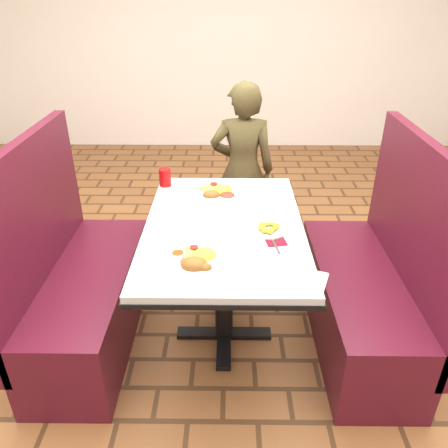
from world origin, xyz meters
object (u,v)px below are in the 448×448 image
Objects in this scene: diner_person at (242,170)px; far_dinner_plate at (217,190)px; dining_table at (224,240)px; near_dinner_plate at (196,257)px; red_tumbler at (165,177)px; booth_bench_right at (368,291)px; plantain_plate at (268,229)px; booth_bench_left at (81,289)px.

far_dinner_plate is at bearing 76.69° from diner_person.
near_dinner_plate is (-0.12, -0.35, 0.12)m from dining_table.
booth_bench_right is at bearing -22.72° from red_tumbler.
booth_bench_right is 0.73m from plantain_plate.
booth_bench_left is at bearing 152.52° from near_dinner_plate.
booth_bench_left is (-0.80, 0.00, -0.32)m from dining_table.
booth_bench_right reaches higher than dining_table.
far_dinner_plate is at bearing 157.08° from booth_bench_right.
far_dinner_plate is (0.76, 0.36, 0.45)m from booth_bench_left.
near_dinner_plate is 0.44m from plantain_plate.
diner_person reaches higher than plantain_plate.
diner_person reaches higher than near_dinner_plate.
dining_table is 0.95× the size of diner_person.
dining_table is 0.86m from booth_bench_right.
diner_person is 4.82× the size of near_dinner_plate.
diner_person is at bearing 80.11° from near_dinner_plate.
dining_table is 1.01× the size of booth_bench_right.
diner_person is at bearing 48.00° from booth_bench_left.
diner_person is (-0.68, 1.02, 0.31)m from booth_bench_right.
booth_bench_right reaches higher than red_tumbler.
plantain_plate is (0.34, 0.28, -0.02)m from near_dinner_plate.
booth_bench_right is at bearing -22.92° from far_dinner_plate.
booth_bench_left is at bearing 180.00° from booth_bench_right.
booth_bench_left is at bearing -154.77° from far_dinner_plate.
near_dinner_plate is 0.92× the size of far_dinner_plate.
red_tumbler is (0.44, 0.49, 0.47)m from booth_bench_left.
red_tumbler is at bearing 126.58° from dining_table.
plantain_plate is (-0.58, -0.07, 0.43)m from booth_bench_right.
red_tumbler reaches higher than far_dinner_plate.
plantain_plate is at bearing -3.91° from booth_bench_left.
far_dinner_plate is 0.34m from red_tumbler.
plantain_plate is at bearing -17.61° from dining_table.
dining_table is 0.25m from plantain_plate.
red_tumbler is at bearing 157.80° from far_dinner_plate.
far_dinner_plate reaches higher than dining_table.
red_tumbler is (-0.48, -0.54, 0.17)m from diner_person.
diner_person reaches higher than booth_bench_left.
near_dinner_plate is (0.68, -0.35, 0.45)m from booth_bench_left.
booth_bench_right is 1.02m from far_dinner_plate.
diner_person is at bearing 76.04° from far_dinner_plate.
booth_bench_left and booth_bench_right have the same top height.
far_dinner_plate is at bearing 25.23° from booth_bench_left.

